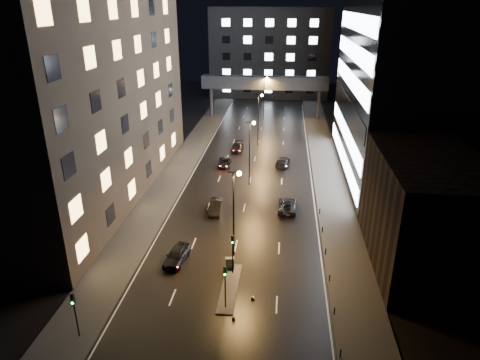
{
  "coord_description": "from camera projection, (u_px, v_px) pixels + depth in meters",
  "views": [
    {
      "loc": [
        5.0,
        -32.65,
        26.26
      ],
      "look_at": [
        -0.62,
        20.31,
        4.0
      ],
      "focal_mm": 32.0,
      "sensor_mm": 36.0,
      "label": 1
    }
  ],
  "objects": [
    {
      "name": "ground",
      "position": [
        255.0,
        159.0,
        77.27
      ],
      "size": [
        160.0,
        160.0,
        0.0
      ],
      "primitive_type": "plane",
      "color": "black",
      "rests_on": "ground"
    },
    {
      "name": "sidewalk_left",
      "position": [
        181.0,
        166.0,
        73.87
      ],
      "size": [
        5.0,
        110.0,
        0.15
      ],
      "primitive_type": "cube",
      "color": "#383533",
      "rests_on": "ground"
    },
    {
      "name": "sidewalk_right",
      "position": [
        327.0,
        171.0,
        71.44
      ],
      "size": [
        5.0,
        110.0,
        0.15
      ],
      "primitive_type": "cube",
      "color": "#383533",
      "rests_on": "ground"
    },
    {
      "name": "building_left",
      "position": [
        80.0,
        52.0,
        57.07
      ],
      "size": [
        15.0,
        48.0,
        40.0
      ],
      "primitive_type": "cube",
      "color": "#2D2319",
      "rests_on": "ground"
    },
    {
      "name": "building_right_low",
      "position": [
        425.0,
        212.0,
        44.57
      ],
      "size": [
        10.0,
        18.0,
        12.0
      ],
      "primitive_type": "cube",
      "color": "black",
      "rests_on": "ground"
    },
    {
      "name": "building_right_glass",
      "position": [
        425.0,
        29.0,
        62.49
      ],
      "size": [
        20.0,
        36.0,
        45.0
      ],
      "primitive_type": "cube",
      "color": "black",
      "rests_on": "ground"
    },
    {
      "name": "building_far",
      "position": [
        270.0,
        52.0,
        125.67
      ],
      "size": [
        34.0,
        14.0,
        25.0
      ],
      "primitive_type": "cube",
      "color": "#333335",
      "rests_on": "ground"
    },
    {
      "name": "skybridge",
      "position": [
        265.0,
        83.0,
        101.58
      ],
      "size": [
        30.0,
        3.0,
        10.0
      ],
      "color": "#333335",
      "rests_on": "ground"
    },
    {
      "name": "median_island",
      "position": [
        230.0,
        288.0,
        42.35
      ],
      "size": [
        1.6,
        8.0,
        0.15
      ],
      "primitive_type": "cube",
      "color": "#383533",
      "rests_on": "ground"
    },
    {
      "name": "traffic_signal_near",
      "position": [
        233.0,
        248.0,
        43.47
      ],
      "size": [
        0.28,
        0.34,
        4.4
      ],
      "color": "black",
      "rests_on": "median_island"
    },
    {
      "name": "traffic_signal_far",
      "position": [
        225.0,
        280.0,
        38.43
      ],
      "size": [
        0.28,
        0.34,
        4.4
      ],
      "color": "black",
      "rests_on": "median_island"
    },
    {
      "name": "traffic_signal_corner",
      "position": [
        74.0,
        309.0,
        35.05
      ],
      "size": [
        0.28,
        0.34,
        4.4
      ],
      "color": "black",
      "rests_on": "ground"
    },
    {
      "name": "bollard_row",
      "position": [
        327.0,
        265.0,
        45.37
      ],
      "size": [
        0.12,
        25.12,
        0.9
      ],
      "color": "black",
      "rests_on": "ground"
    },
    {
      "name": "streetlight_near",
      "position": [
        235.0,
        203.0,
        45.39
      ],
      "size": [
        1.45,
        0.5,
        10.15
      ],
      "color": "black",
      "rests_on": "ground"
    },
    {
      "name": "streetlight_mid_a",
      "position": [
        251.0,
        145.0,
        63.74
      ],
      "size": [
        1.45,
        0.5,
        10.15
      ],
      "color": "black",
      "rests_on": "ground"
    },
    {
      "name": "streetlight_mid_b",
      "position": [
        259.0,
        113.0,
        82.09
      ],
      "size": [
        1.45,
        0.5,
        10.15
      ],
      "color": "black",
      "rests_on": "ground"
    },
    {
      "name": "streetlight_far",
      "position": [
        265.0,
        93.0,
        100.44
      ],
      "size": [
        1.45,
        0.5,
        10.15
      ],
      "color": "black",
      "rests_on": "ground"
    },
    {
      "name": "car_away_a",
      "position": [
        177.0,
        255.0,
        46.45
      ],
      "size": [
        2.51,
        4.96,
        1.62
      ],
      "primitive_type": "imported",
      "rotation": [
        0.0,
        0.0,
        -0.13
      ],
      "color": "black",
      "rests_on": "ground"
    },
    {
      "name": "car_away_b",
      "position": [
        216.0,
        206.0,
        57.66
      ],
      "size": [
        1.77,
        4.69,
        1.53
      ],
      "primitive_type": "imported",
      "rotation": [
        0.0,
        0.0,
        0.03
      ],
      "color": "black",
      "rests_on": "ground"
    },
    {
      "name": "car_away_c",
      "position": [
        225.0,
        162.0,
        73.77
      ],
      "size": [
        2.47,
        4.72,
        1.27
      ],
      "primitive_type": "imported",
      "rotation": [
        0.0,
        0.0,
        0.08
      ],
      "color": "black",
      "rests_on": "ground"
    },
    {
      "name": "car_away_d",
      "position": [
        238.0,
        147.0,
        81.19
      ],
      "size": [
        2.05,
        4.95,
        1.43
      ],
      "primitive_type": "imported",
      "rotation": [
        0.0,
        0.0,
        0.01
      ],
      "color": "black",
      "rests_on": "ground"
    },
    {
      "name": "car_toward_a",
      "position": [
        287.0,
        205.0,
        57.98
      ],
      "size": [
        2.55,
        5.25,
        1.44
      ],
      "primitive_type": "imported",
      "rotation": [
        0.0,
        0.0,
        3.11
      ],
      "color": "black",
      "rests_on": "ground"
    },
    {
      "name": "car_toward_b",
      "position": [
        283.0,
        162.0,
        73.86
      ],
      "size": [
        2.68,
        5.23,
        1.45
      ],
      "primitive_type": "imported",
      "rotation": [
        0.0,
        0.0,
        3.01
      ],
      "color": "black",
      "rests_on": "ground"
    },
    {
      "name": "utility_cabinet",
      "position": [
        230.0,
        263.0,
        45.1
      ],
      "size": [
        0.96,
        0.61,
        1.25
      ],
      "primitive_type": "cube",
      "rotation": [
        0.0,
        0.0,
        0.17
      ],
      "color": "#4E4F51",
      "rests_on": "median_island"
    },
    {
      "name": "cone_a",
      "position": [
        253.0,
        298.0,
        40.66
      ],
      "size": [
        0.41,
        0.41,
        0.47
      ],
      "primitive_type": "cone",
      "rotation": [
        0.0,
        0.0,
        -0.07
      ],
      "color": "#E0450B",
      "rests_on": "ground"
    },
    {
      "name": "cone_b",
      "position": [
        233.0,
        318.0,
        38.04
      ],
      "size": [
        0.45,
        0.45,
        0.53
      ],
      "primitive_type": "cone",
      "rotation": [
        0.0,
        0.0,
        -0.21
      ],
      "color": "#D7410B",
      "rests_on": "ground"
    }
  ]
}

